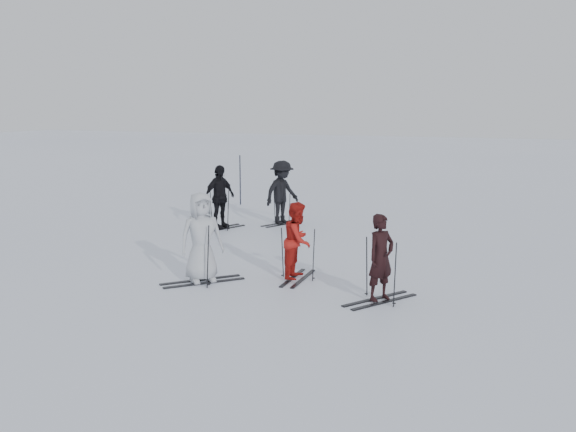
% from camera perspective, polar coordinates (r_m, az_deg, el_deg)
% --- Properties ---
extents(ground, '(120.00, 120.00, 0.00)m').
position_cam_1_polar(ground, '(15.21, -1.37, -4.32)').
color(ground, silver).
rests_on(ground, ground).
extents(skier_near_dark, '(0.67, 0.73, 1.67)m').
position_cam_1_polar(skier_near_dark, '(12.38, 8.25, -3.79)').
color(skier_near_dark, black).
rests_on(skier_near_dark, ground).
extents(skier_red, '(0.66, 0.83, 1.66)m').
position_cam_1_polar(skier_red, '(13.79, 0.89, -2.28)').
color(skier_red, '#B01913').
rests_on(skier_red, ground).
extents(skier_grey, '(1.08, 1.09, 1.90)m').
position_cam_1_polar(skier_grey, '(13.64, -7.70, -1.99)').
color(skier_grey, '#B7BBC2').
rests_on(skier_grey, ground).
extents(skier_uphill_left, '(0.86, 1.21, 1.91)m').
position_cam_1_polar(skier_uphill_left, '(19.42, -6.12, 1.63)').
color(skier_uphill_left, black).
rests_on(skier_uphill_left, ground).
extents(skier_uphill_far, '(1.21, 1.47, 1.97)m').
position_cam_1_polar(skier_uphill_far, '(20.06, -0.55, 2.05)').
color(skier_uphill_far, black).
rests_on(skier_uphill_far, ground).
extents(skis_near_dark, '(1.94, 1.70, 1.25)m').
position_cam_1_polar(skis_near_dark, '(12.43, 8.23, -4.72)').
color(skis_near_dark, black).
rests_on(skis_near_dark, ground).
extents(skis_red, '(1.62, 0.90, 1.16)m').
position_cam_1_polar(skis_red, '(13.85, 0.89, -3.29)').
color(skis_red, black).
rests_on(skis_red, ground).
extents(skis_grey, '(2.00, 1.97, 1.34)m').
position_cam_1_polar(skis_grey, '(13.70, -7.67, -3.14)').
color(skis_grey, black).
rests_on(skis_grey, ground).
extents(skis_uphill_left, '(2.01, 1.56, 1.30)m').
position_cam_1_polar(skis_uphill_left, '(19.46, -6.10, 0.74)').
color(skis_uphill_left, black).
rests_on(skis_uphill_left, ground).
extents(skis_uphill_far, '(1.77, 1.42, 1.14)m').
position_cam_1_polar(skis_uphill_far, '(20.12, -0.55, 0.87)').
color(skis_uphill_far, black).
rests_on(skis_uphill_far, ground).
extents(piste_marker, '(0.05, 0.05, 1.85)m').
position_cam_1_polar(piste_marker, '(24.07, -4.27, 3.21)').
color(piste_marker, black).
rests_on(piste_marker, ground).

